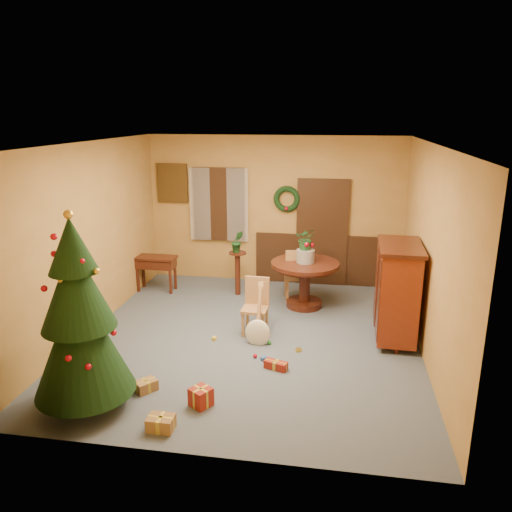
% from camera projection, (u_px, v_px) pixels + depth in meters
% --- Properties ---
extents(room_envelope, '(5.50, 5.50, 5.50)m').
position_uv_depth(room_envelope, '(284.00, 228.00, 9.83)').
color(room_envelope, '#3B4456').
rests_on(room_envelope, ground).
extents(dining_table, '(1.18, 1.18, 0.81)m').
position_uv_depth(dining_table, '(305.00, 276.00, 8.69)').
color(dining_table, black).
rests_on(dining_table, floor).
extents(urn, '(0.31, 0.31, 0.23)m').
position_uv_depth(urn, '(305.00, 256.00, 8.59)').
color(urn, slate).
rests_on(urn, dining_table).
extents(centerpiece_plant, '(0.35, 0.30, 0.39)m').
position_uv_depth(centerpiece_plant, '(306.00, 239.00, 8.51)').
color(centerpiece_plant, '#1E4C23').
rests_on(centerpiece_plant, urn).
extents(chair_near, '(0.40, 0.40, 0.88)m').
position_uv_depth(chair_near, '(256.00, 304.00, 7.69)').
color(chair_near, '#A06540').
rests_on(chair_near, floor).
extents(chair_far, '(0.50, 0.50, 1.00)m').
position_uv_depth(chair_far, '(297.00, 274.00, 8.92)').
color(chair_far, '#A06540').
rests_on(chair_far, floor).
extents(guitar, '(0.47, 0.62, 0.86)m').
position_uv_depth(guitar, '(258.00, 317.00, 7.29)').
color(guitar, white).
rests_on(guitar, floor).
extents(plant_stand, '(0.32, 0.32, 0.83)m').
position_uv_depth(plant_stand, '(238.00, 268.00, 9.29)').
color(plant_stand, black).
rests_on(plant_stand, floor).
extents(stand_plant, '(0.28, 0.25, 0.41)m').
position_uv_depth(stand_plant, '(237.00, 241.00, 9.14)').
color(stand_plant, '#19471E').
rests_on(stand_plant, plant_stand).
extents(christmas_tree, '(1.13, 1.13, 2.34)m').
position_uv_depth(christmas_tree, '(79.00, 318.00, 5.54)').
color(christmas_tree, '#382111').
rests_on(christmas_tree, floor).
extents(writing_desk, '(0.77, 0.39, 0.68)m').
position_uv_depth(writing_desk, '(156.00, 265.00, 9.50)').
color(writing_desk, black).
rests_on(writing_desk, floor).
extents(sideboard, '(0.65, 1.18, 1.49)m').
position_uv_depth(sideboard, '(397.00, 290.00, 7.35)').
color(sideboard, '#5A1F0A').
rests_on(sideboard, floor).
extents(gift_a, '(0.29, 0.21, 0.16)m').
position_uv_depth(gift_a, '(161.00, 423.00, 5.40)').
color(gift_a, brown).
rests_on(gift_a, floor).
extents(gift_b, '(0.31, 0.31, 0.23)m').
position_uv_depth(gift_b, '(201.00, 397.00, 5.83)').
color(gift_b, maroon).
rests_on(gift_b, floor).
extents(gift_c, '(0.30, 0.31, 0.14)m').
position_uv_depth(gift_c, '(146.00, 386.00, 6.15)').
color(gift_c, brown).
rests_on(gift_c, floor).
extents(gift_d, '(0.33, 0.22, 0.11)m').
position_uv_depth(gift_d, '(276.00, 365.00, 6.68)').
color(gift_d, maroon).
rests_on(gift_d, floor).
extents(toy_a, '(0.09, 0.09, 0.05)m').
position_uv_depth(toy_a, '(264.00, 359.00, 6.91)').
color(toy_a, '#254FA4').
rests_on(toy_a, floor).
extents(toy_b, '(0.06, 0.06, 0.06)m').
position_uv_depth(toy_b, '(269.00, 343.00, 7.39)').
color(toy_b, '#227E2B').
rests_on(toy_b, floor).
extents(toy_c, '(0.06, 0.09, 0.05)m').
position_uv_depth(toy_c, '(214.00, 339.00, 7.53)').
color(toy_c, gold).
rests_on(toy_c, floor).
extents(toy_d, '(0.06, 0.06, 0.06)m').
position_uv_depth(toy_d, '(255.00, 356.00, 6.98)').
color(toy_d, '#B30B20').
rests_on(toy_d, floor).
extents(toy_e, '(0.09, 0.08, 0.05)m').
position_uv_depth(toy_e, '(298.00, 350.00, 7.17)').
color(toy_e, yellow).
rests_on(toy_e, floor).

